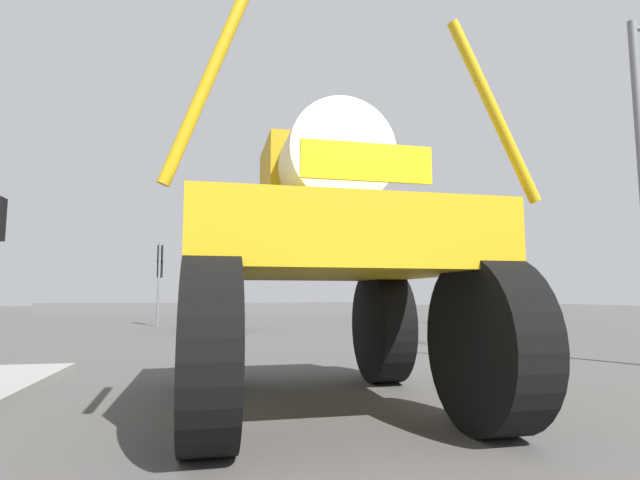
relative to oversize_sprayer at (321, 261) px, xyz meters
The scene contains 8 objects.
ground_plane 10.58m from the oversize_sprayer, 88.90° to the left, with size 120.00×120.00×0.00m, color #4C4947.
oversize_sprayer is the anchor object (origin of this frame).
sedan_ahead 15.13m from the oversize_sprayer, 94.41° to the left, with size 2.03×4.17×1.52m.
traffic_signal_near_right 6.09m from the oversize_sprayer, 44.72° to the left, with size 0.24×0.54×3.35m.
traffic_signal_far_left 18.90m from the oversize_sprayer, 101.73° to the left, with size 0.24×0.55×3.20m.
traffic_signal_far_right 18.91m from the oversize_sprayer, 101.77° to the left, with size 0.24×0.55×3.89m.
bare_tree_right 20.57m from the oversize_sprayer, 58.13° to the left, with size 2.77×2.77×6.54m.
roadside_barrier 32.28m from the oversize_sprayer, 89.65° to the left, with size 27.55×0.24×0.90m, color #59595B.
Camera 1 is at (-1.56, 1.27, 1.39)m, focal length 28.17 mm.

